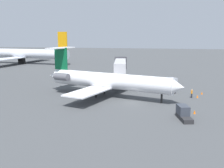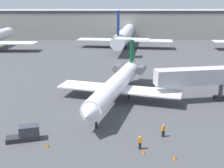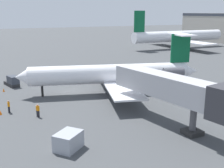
% 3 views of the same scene
% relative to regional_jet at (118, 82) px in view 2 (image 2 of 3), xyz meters
% --- Properties ---
extents(ground_plane, '(400.00, 400.00, 0.10)m').
position_rel_regional_jet_xyz_m(ground_plane, '(-3.67, -5.77, -3.27)').
color(ground_plane, '#424447').
extents(regional_jet, '(21.69, 28.88, 9.31)m').
position_rel_regional_jet_xyz_m(regional_jet, '(0.00, 0.00, 0.00)').
color(regional_jet, white).
rests_on(regional_jet, ground_plane).
extents(jet_bridge, '(16.95, 5.59, 6.08)m').
position_rel_regional_jet_xyz_m(jet_bridge, '(15.42, -0.12, 1.18)').
color(jet_bridge, '#ADADB2').
rests_on(jet_bridge, ground_plane).
extents(ground_crew_marshaller, '(0.43, 0.31, 1.69)m').
position_rel_regional_jet_xyz_m(ground_crew_marshaller, '(2.24, -16.43, -2.36)').
color(ground_crew_marshaller, black).
rests_on(ground_crew_marshaller, ground_plane).
extents(ground_crew_loader, '(0.47, 0.40, 1.69)m').
position_rel_regional_jet_xyz_m(ground_crew_loader, '(5.48, -13.39, -2.36)').
color(ground_crew_loader, black).
rests_on(ground_crew_loader, ground_plane).
extents(baggage_tug_lead, '(4.23, 2.38, 1.90)m').
position_rel_regional_jet_xyz_m(baggage_tug_lead, '(-11.66, -14.24, -2.38)').
color(baggage_tug_lead, '#262628').
rests_on(baggage_tug_lead, ground_plane).
extents(traffic_cone_near, '(0.36, 0.36, 0.55)m').
position_rel_regional_jet_xyz_m(traffic_cone_near, '(-8.68, -16.04, -2.94)').
color(traffic_cone_near, orange).
rests_on(traffic_cone_near, ground_plane).
extents(traffic_cone_mid, '(0.36, 0.36, 0.55)m').
position_rel_regional_jet_xyz_m(traffic_cone_mid, '(5.84, -18.69, -2.94)').
color(traffic_cone_mid, orange).
rests_on(traffic_cone_mid, ground_plane).
extents(traffic_cone_far, '(0.36, 0.36, 0.55)m').
position_rel_regional_jet_xyz_m(traffic_cone_far, '(2.56, -17.52, -2.94)').
color(traffic_cone_far, orange).
rests_on(traffic_cone_far, ground_plane).
extents(terminal_building, '(138.55, 22.65, 12.33)m').
position_rel_regional_jet_xyz_m(terminal_building, '(-3.67, 85.33, 2.96)').
color(terminal_building, '#9E998E').
rests_on(terminal_building, ground_plane).
extents(parked_airliner_west_mid, '(34.40, 40.55, 13.79)m').
position_rel_regional_jet_xyz_m(parked_airliner_west_mid, '(3.41, 54.12, 1.27)').
color(parked_airliner_west_mid, silver).
rests_on(parked_airliner_west_mid, ground_plane).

